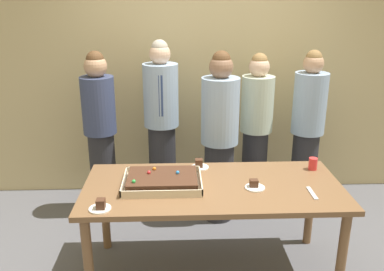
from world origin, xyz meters
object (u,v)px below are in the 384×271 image
at_px(cake_server_utensil, 312,193).
at_px(person_striped_tie_right, 220,136).
at_px(party_table, 213,195).
at_px(plated_slice_near_right, 254,186).
at_px(person_serving_front, 162,125).
at_px(person_left_edge_reaching, 256,129).
at_px(plated_slice_far_left, 100,206).
at_px(plated_slice_near_left, 199,165).
at_px(person_green_shirt_behind, 100,131).
at_px(sheet_cake, 162,180).
at_px(person_far_right_suit, 307,129).
at_px(drink_cup_nearest, 313,164).

bearing_deg(cake_server_utensil, person_striped_tie_right, 119.35).
xyz_separation_m(party_table, plated_slice_near_right, (0.31, -0.06, 0.10)).
bearing_deg(person_serving_front, person_left_edge_reaching, 89.86).
height_order(cake_server_utensil, person_serving_front, person_serving_front).
xyz_separation_m(party_table, plated_slice_far_left, (-0.79, -0.34, 0.11)).
bearing_deg(plated_slice_near_left, plated_slice_far_left, -136.12).
xyz_separation_m(cake_server_utensil, person_green_shirt_behind, (-1.73, 1.21, 0.10)).
bearing_deg(person_left_edge_reaching, person_green_shirt_behind, -46.98).
xyz_separation_m(sheet_cake, person_striped_tie_right, (0.52, 0.83, 0.06)).
relative_size(party_table, sheet_cake, 3.32).
bearing_deg(person_far_right_suit, cake_server_utensil, 37.93).
height_order(plated_slice_near_right, person_left_edge_reaching, person_left_edge_reaching).
xyz_separation_m(drink_cup_nearest, cake_server_utensil, (-0.14, -0.43, -0.05)).
bearing_deg(cake_server_utensil, person_serving_front, 131.34).
xyz_separation_m(plated_slice_near_left, person_far_right_suit, (1.14, 0.75, 0.06)).
height_order(plated_slice_near_right, drink_cup_nearest, drink_cup_nearest).
bearing_deg(sheet_cake, person_left_edge_reaching, 50.56).
distance_m(cake_server_utensil, person_green_shirt_behind, 2.11).
bearing_deg(party_table, plated_slice_near_left, 104.09).
distance_m(plated_slice_near_left, person_green_shirt_behind, 1.18).
xyz_separation_m(plated_slice_near_left, person_serving_front, (-0.34, 0.78, 0.12)).
bearing_deg(drink_cup_nearest, cake_server_utensil, -108.15).
relative_size(plated_slice_near_left, person_green_shirt_behind, 0.09).
height_order(plated_slice_near_left, person_left_edge_reaching, person_left_edge_reaching).
relative_size(plated_slice_near_right, drink_cup_nearest, 1.50).
bearing_deg(cake_server_utensil, person_far_right_suit, 74.55).
relative_size(person_green_shirt_behind, person_striped_tie_right, 0.99).
bearing_deg(drink_cup_nearest, person_serving_front, 146.29).
relative_size(plated_slice_near_right, plated_slice_far_left, 1.00).
relative_size(party_table, person_green_shirt_behind, 1.19).
height_order(plated_slice_near_right, person_green_shirt_behind, person_green_shirt_behind).
xyz_separation_m(plated_slice_near_left, cake_server_utensil, (0.79, -0.51, -0.02)).
xyz_separation_m(sheet_cake, plated_slice_near_left, (0.30, 0.32, -0.01)).
distance_m(person_green_shirt_behind, person_striped_tie_right, 1.17).
height_order(party_table, person_serving_front, person_serving_front).
distance_m(party_table, plated_slice_near_left, 0.36).
xyz_separation_m(plated_slice_near_right, drink_cup_nearest, (0.55, 0.33, 0.03)).
distance_m(plated_slice_near_right, person_striped_tie_right, 0.93).
relative_size(party_table, person_left_edge_reaching, 1.22).
distance_m(cake_server_utensil, person_far_right_suit, 1.30).
distance_m(sheet_cake, person_left_edge_reaching, 1.46).
bearing_deg(person_green_shirt_behind, drink_cup_nearest, 35.65).
distance_m(person_serving_front, person_far_right_suit, 1.48).
xyz_separation_m(plated_slice_far_left, person_green_shirt_behind, (-0.23, 1.39, 0.08)).
bearing_deg(person_left_edge_reaching, party_table, 14.02).
relative_size(plated_slice_far_left, person_left_edge_reaching, 0.09).
distance_m(sheet_cake, person_far_right_suit, 1.79).
distance_m(plated_slice_near_right, person_green_shirt_behind, 1.73).
bearing_deg(person_striped_tie_right, cake_server_utensil, 61.45).
relative_size(person_green_shirt_behind, person_far_right_suit, 1.00).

